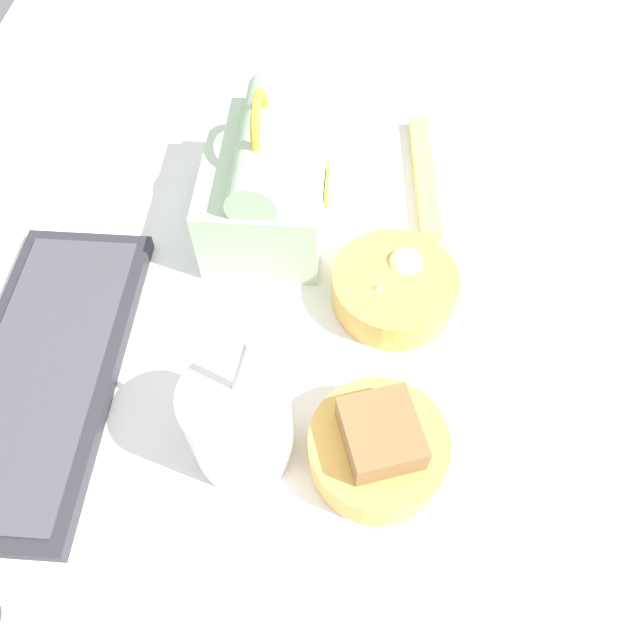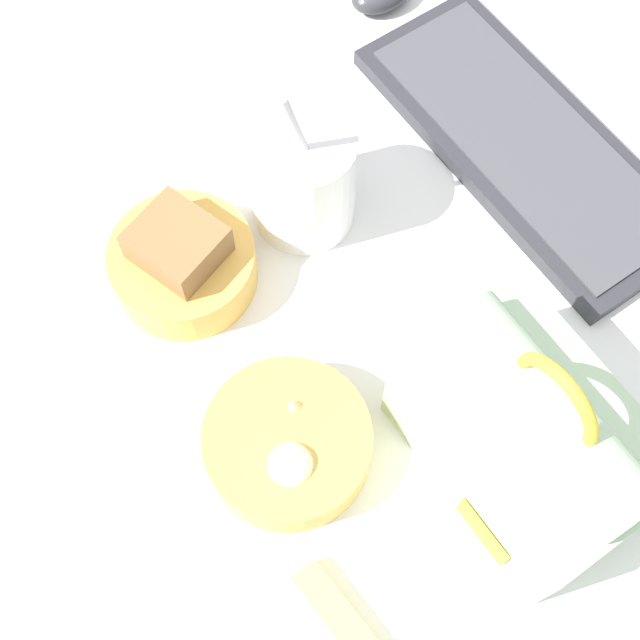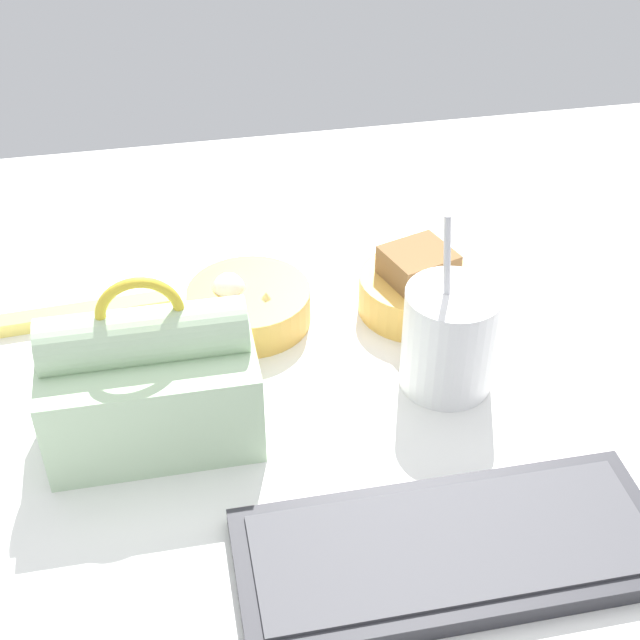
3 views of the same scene
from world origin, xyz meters
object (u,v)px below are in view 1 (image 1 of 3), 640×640
lunch_bag (265,181)px  chopstick_case (424,176)px  keyboard (45,372)px  bento_bowl_sandwich (378,447)px  bento_bowl_snacks (394,287)px  soup_cup (239,422)px

lunch_bag → chopstick_case: size_ratio=0.95×
keyboard → lunch_bag: bearing=-41.1°
bento_bowl_sandwich → bento_bowl_snacks: (19.10, -1.50, -0.66)cm
bento_bowl_sandwich → chopstick_case: 38.81cm
lunch_bag → chopstick_case: lunch_bag is taller
soup_cup → bento_bowl_sandwich: bearing=-91.8°
keyboard → chopstick_case: size_ratio=1.74×
lunch_bag → bento_bowl_snacks: bearing=-126.3°
chopstick_case → soup_cup: bearing=154.3°
soup_cup → bento_bowl_snacks: soup_cup is taller
soup_cup → chopstick_case: 42.44cm
lunch_bag → chopstick_case: (7.95, -19.33, -5.52)cm
keyboard → bento_bowl_sandwich: bearing=-101.0°
bento_bowl_snacks → lunch_bag: bearing=53.7°
chopstick_case → keyboard: bearing=128.4°
lunch_bag → bento_bowl_snacks: (-11.31, -15.38, -3.99)cm
soup_cup → keyboard: bearing=73.8°
bento_bowl_snacks → soup_cup: bearing=142.5°
bento_bowl_sandwich → chopstick_case: size_ratio=0.62×
lunch_bag → bento_bowl_sandwich: 33.60cm
bento_bowl_snacks → chopstick_case: size_ratio=0.66×
soup_cup → chopstick_case: soup_cup is taller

